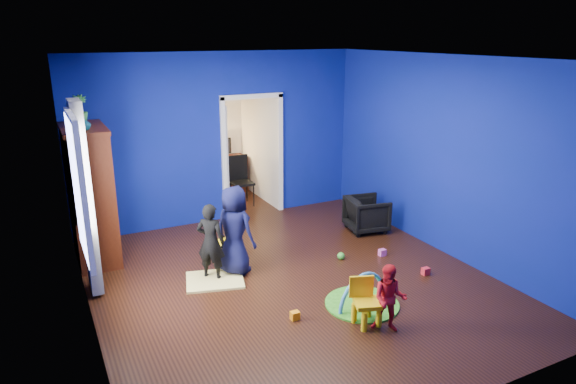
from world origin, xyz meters
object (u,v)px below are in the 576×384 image
hopper_ball (226,252)px  play_mat (362,304)px  child_navy (235,230)px  study_desk (225,175)px  child_black (211,242)px  crt_tv (93,192)px  vase (84,124)px  toddler_red (389,298)px  kid_chair (367,305)px  armchair (367,214)px  tv_armoire (91,195)px  folding_chair (242,182)px

hopper_ball → play_mat: size_ratio=0.47×
child_navy → study_desk: bearing=-49.8°
child_black → crt_tv: (-1.26, 1.38, 0.49)m
vase → toddler_red: bearing=-50.2°
toddler_red → kid_chair: toddler_red is taller
armchair → study_desk: 3.42m
play_mat → tv_armoire: bearing=133.2°
tv_armoire → kid_chair: tv_armoire is taller
toddler_red → folding_chair: folding_chair is taller
hopper_ball → kid_chair: 2.35m
child_black → play_mat: size_ratio=1.18×
child_navy → kid_chair: child_navy is taller
kid_chair → study_desk: size_ratio=0.57×
kid_chair → study_desk: study_desk is taller
hopper_ball → toddler_red: bearing=-66.4°
child_black → folding_chair: (1.52, 2.70, -0.07)m
armchair → child_navy: (-2.53, -0.49, 0.33)m
armchair → crt_tv: bearing=88.6°
vase → study_desk: vase is taller
child_navy → crt_tv: (-1.61, 1.34, 0.40)m
child_navy → kid_chair: size_ratio=2.48×
child_navy → toddler_red: 2.36m
toddler_red → study_desk: size_ratio=0.89×
vase → kid_chair: 4.27m
child_navy → crt_tv: 2.14m
toddler_red → study_desk: 5.76m
child_black → play_mat: (1.40, -1.51, -0.52)m
hopper_ball → study_desk: (1.22, 3.38, 0.16)m
child_navy → hopper_ball: bearing=-20.6°
tv_armoire → kid_chair: size_ratio=3.92×
hopper_ball → study_desk: bearing=70.2°
armchair → play_mat: (-1.48, -2.03, -0.28)m
hopper_ball → play_mat: bearing=-58.4°
play_mat → study_desk: size_ratio=1.03×
child_navy → play_mat: size_ratio=1.37×
child_navy → hopper_ball: child_navy is taller
toddler_red → study_desk: bearing=126.0°
vase → crt_tv: 1.07m
toddler_red → play_mat: 0.70m
child_black → crt_tv: size_ratio=1.52×
child_navy → crt_tv: crt_tv is taller
study_desk → vase: bearing=-137.5°
tv_armoire → hopper_ball: (1.60, -1.09, -0.77)m
child_black → kid_chair: child_black is taller
tv_armoire → crt_tv: bearing=0.0°
child_black → vase: bearing=2.0°
crt_tv → kid_chair: (2.45, -3.27, -0.77)m
kid_chair → folding_chair: (0.33, 4.59, 0.21)m
crt_tv → hopper_ball: crt_tv is taller
hopper_ball → kid_chair: kid_chair is taller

